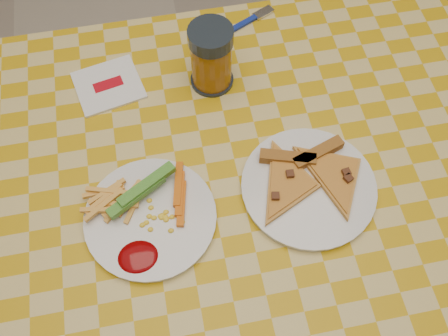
# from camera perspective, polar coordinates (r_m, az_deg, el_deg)

# --- Properties ---
(ground) EXTENTS (8.00, 8.00, 0.00)m
(ground) POSITION_cam_1_polar(r_m,az_deg,el_deg) (1.57, 1.19, -14.96)
(ground) COLOR beige
(ground) RESTS_ON ground
(table) EXTENTS (1.28, 0.88, 0.76)m
(table) POSITION_cam_1_polar(r_m,az_deg,el_deg) (0.92, 1.97, -4.97)
(table) COLOR silver
(table) RESTS_ON ground
(plate_left) EXTENTS (0.26, 0.26, 0.01)m
(plate_left) POSITION_cam_1_polar(r_m,az_deg,el_deg) (0.84, -8.37, -5.72)
(plate_left) COLOR silver
(plate_left) RESTS_ON table
(plate_right) EXTENTS (0.23, 0.23, 0.01)m
(plate_right) POSITION_cam_1_polar(r_m,az_deg,el_deg) (0.86, 9.61, -2.23)
(plate_right) COLOR silver
(plate_right) RESTS_ON table
(fries_veggies) EXTENTS (0.19, 0.18, 0.04)m
(fries_veggies) POSITION_cam_1_polar(r_m,az_deg,el_deg) (0.83, -9.23, -4.34)
(fries_veggies) COLOR #F7B34E
(fries_veggies) RESTS_ON plate_left
(pizza_slices) EXTENTS (0.25, 0.21, 0.02)m
(pizza_slices) POSITION_cam_1_polar(r_m,az_deg,el_deg) (0.86, 9.68, -0.95)
(pizza_slices) COLOR #DC8B43
(pizza_slices) RESTS_ON plate_right
(drink_glass) EXTENTS (0.08, 0.08, 0.13)m
(drink_glass) POSITION_cam_1_polar(r_m,az_deg,el_deg) (0.93, -1.46, 12.48)
(drink_glass) COLOR black
(drink_glass) RESTS_ON table
(napkin) EXTENTS (0.14, 0.14, 0.01)m
(napkin) POSITION_cam_1_polar(r_m,az_deg,el_deg) (1.00, -13.07, 9.20)
(napkin) COLOR white
(napkin) RESTS_ON table
(fork) EXTENTS (0.14, 0.08, 0.01)m
(fork) POSITION_cam_1_polar(r_m,az_deg,el_deg) (1.08, 2.50, 16.31)
(fork) COLOR navy
(fork) RESTS_ON table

